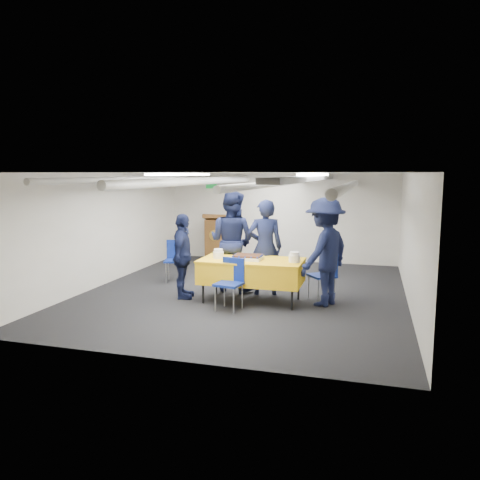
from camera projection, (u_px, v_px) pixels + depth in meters
name	position (u px, v px, depth m)	size (l,w,h in m)	color
ground	(245.00, 292.00, 9.10)	(7.00, 7.00, 0.00)	black
room_shell	(255.00, 198.00, 9.21)	(6.00, 7.00, 2.30)	silver
serving_table	(252.00, 271.00, 8.36)	(1.83, 0.95, 0.77)	black
sheet_cake	(248.00, 257.00, 8.30)	(0.51, 0.40, 0.09)	white
plate_stack_left	(218.00, 254.00, 8.44)	(0.19, 0.19, 0.17)	white
plate_stack_right	(295.00, 257.00, 8.06)	(0.20, 0.20, 0.18)	white
podium	(217.00, 237.00, 12.35)	(0.62, 0.53, 1.25)	brown
chair_near	(231.00, 278.00, 7.90)	(0.48, 0.48, 0.87)	gray
chair_right	(326.00, 271.00, 8.50)	(0.59, 0.59, 0.87)	gray
chair_left	(175.00, 256.00, 10.02)	(0.52, 0.52, 0.87)	gray
sailor_a	(265.00, 247.00, 8.83)	(0.66, 0.43, 1.81)	black
sailor_b	(232.00, 241.00, 9.13)	(0.95, 0.74, 1.96)	black
sailor_c	(183.00, 256.00, 8.57)	(0.92, 0.38, 1.57)	black
sailor_d	(325.00, 252.00, 8.10)	(1.22, 0.70, 1.89)	black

